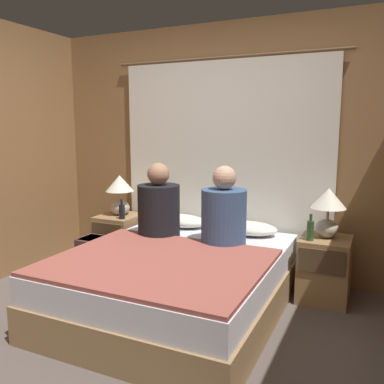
{
  "coord_description": "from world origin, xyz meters",
  "views": [
    {
      "loc": [
        1.44,
        -2.12,
        1.51
      ],
      "look_at": [
        0.0,
        0.98,
        0.94
      ],
      "focal_mm": 38.0,
      "sensor_mm": 36.0,
      "label": 1
    }
  ],
  "objects": [
    {
      "name": "person_right_in_bed",
      "position": [
        0.26,
        1.06,
        0.77
      ],
      "size": [
        0.39,
        0.39,
        0.68
      ],
      "color": "#38517A",
      "rests_on": "bed"
    },
    {
      "name": "blanket_on_bed",
      "position": [
        0.0,
        0.38,
        0.51
      ],
      "size": [
        1.55,
        1.29,
        0.03
      ],
      "color": "#994C42",
      "rests_on": "bed"
    },
    {
      "name": "lamp_left",
      "position": [
        -1.06,
        1.44,
        0.82
      ],
      "size": [
        0.3,
        0.3,
        0.43
      ],
      "color": "#B2A899",
      "rests_on": "nightstand_left"
    },
    {
      "name": "nightstand_left",
      "position": [
        -1.06,
        1.41,
        0.28
      ],
      "size": [
        0.42,
        0.46,
        0.55
      ],
      "color": "#937047",
      "rests_on": "ground_plane"
    },
    {
      "name": "wall_back",
      "position": [
        0.0,
        1.77,
        1.25
      ],
      "size": [
        3.93,
        0.06,
        2.5
      ],
      "color": "olive",
      "rests_on": "ground_plane"
    },
    {
      "name": "nightstand_right",
      "position": [
        1.06,
        1.41,
        0.28
      ],
      "size": [
        0.42,
        0.46,
        0.55
      ],
      "color": "#937047",
      "rests_on": "ground_plane"
    },
    {
      "name": "lamp_right",
      "position": [
        1.06,
        1.44,
        0.82
      ],
      "size": [
        0.3,
        0.3,
        0.43
      ],
      "color": "#B2A899",
      "rests_on": "nightstand_right"
    },
    {
      "name": "curtain_panel",
      "position": [
        0.0,
        1.71,
        1.08
      ],
      "size": [
        2.38,
        0.02,
        2.17
      ],
      "color": "white",
      "rests_on": "ground_plane"
    },
    {
      "name": "person_left_in_bed",
      "position": [
        -0.38,
        1.06,
        0.77
      ],
      "size": [
        0.39,
        0.39,
        0.68
      ],
      "color": "black",
      "rests_on": "bed"
    },
    {
      "name": "beer_bottle_on_left_stand",
      "position": [
        -0.94,
        1.29,
        0.63
      ],
      "size": [
        0.06,
        0.06,
        0.21
      ],
      "color": "black",
      "rests_on": "nightstand_left"
    },
    {
      "name": "ground_plane",
      "position": [
        0.0,
        0.0,
        0.0
      ],
      "size": [
        16.0,
        16.0,
        0.0
      ],
      "primitive_type": "plane",
      "color": "#564C47"
    },
    {
      "name": "bed",
      "position": [
        0.0,
        0.68,
        0.24
      ],
      "size": [
        1.61,
        1.95,
        0.49
      ],
      "color": "#99754C",
      "rests_on": "ground_plane"
    },
    {
      "name": "beer_bottle_on_right_stand",
      "position": [
        0.95,
        1.29,
        0.64
      ],
      "size": [
        0.06,
        0.06,
        0.23
      ],
      "color": "#2D4C28",
      "rests_on": "nightstand_right"
    },
    {
      "name": "pillow_left",
      "position": [
        -0.36,
        1.45,
        0.55
      ],
      "size": [
        0.56,
        0.33,
        0.12
      ],
      "color": "silver",
      "rests_on": "bed"
    },
    {
      "name": "backpack_on_floor",
      "position": [
        -1.03,
        0.99,
        0.23
      ],
      "size": [
        0.35,
        0.28,
        0.41
      ],
      "color": "brown",
      "rests_on": "ground_plane"
    },
    {
      "name": "pillow_right",
      "position": [
        0.36,
        1.45,
        0.55
      ],
      "size": [
        0.56,
        0.33,
        0.12
      ],
      "color": "silver",
      "rests_on": "bed"
    }
  ]
}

